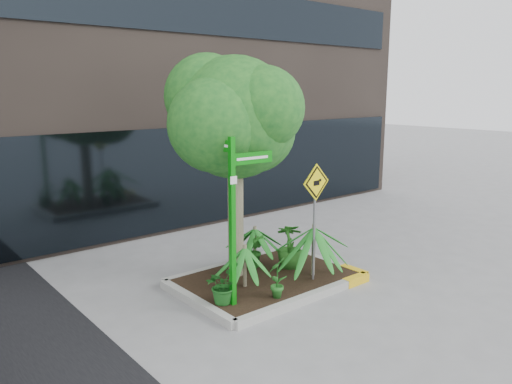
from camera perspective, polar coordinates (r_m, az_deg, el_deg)
ground at (r=9.34m, az=1.49°, el=-11.25°), size 80.00×80.00×0.00m
planter at (r=9.64m, az=1.46°, el=-9.86°), size 3.35×2.36×0.15m
tree at (r=9.11m, az=-2.50°, el=8.47°), size 2.86×2.54×4.29m
palm_front at (r=9.45m, az=6.64°, el=-4.05°), size 1.13×1.13×1.26m
palm_left at (r=8.91m, az=-1.30°, el=-6.36°), size 0.88×0.88×0.98m
palm_back at (r=10.03m, az=-0.14°, el=-4.23°), size 0.90×0.90×0.99m
shrub_a at (r=8.40m, az=-3.87°, el=-10.52°), size 0.80×0.80×0.63m
shrub_b at (r=9.96m, az=3.87°, el=-6.13°), size 0.70×0.70×0.90m
shrub_c at (r=8.59m, az=2.43°, el=-9.68°), size 0.53×0.53×0.73m
shrub_d at (r=9.98m, az=-0.05°, el=-6.71°), size 0.53×0.53×0.68m
street_sign_post at (r=8.00m, az=-2.64°, el=-1.57°), size 0.87×0.85×2.92m
cattle_sign at (r=9.10m, az=6.80°, el=-1.19°), size 0.67×0.08×2.19m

